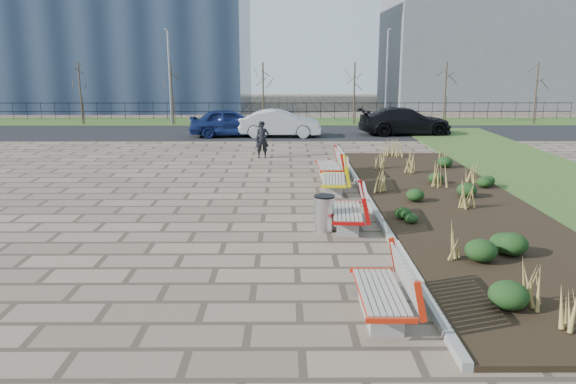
{
  "coord_description": "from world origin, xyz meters",
  "views": [
    {
      "loc": [
        1.42,
        -10.89,
        4.18
      ],
      "look_at": [
        1.5,
        3.0,
        0.9
      ],
      "focal_mm": 35.0,
      "sensor_mm": 36.0,
      "label": 1
    }
  ],
  "objects_px": {
    "bench_d": "(328,164)",
    "litter_bin": "(324,213)",
    "bench_a": "(381,288)",
    "car_black": "(405,121)",
    "bench_b": "(347,209)",
    "lamp_east": "(386,78)",
    "car_blue": "(231,122)",
    "pedestrian": "(262,140)",
    "car_silver": "(280,123)",
    "bench_c": "(334,177)",
    "lamp_west": "(170,78)"
  },
  "relations": [
    {
      "from": "pedestrian",
      "to": "car_silver",
      "type": "xyz_separation_m",
      "value": [
        0.73,
        6.79,
        -0.05
      ]
    },
    {
      "from": "litter_bin",
      "to": "pedestrian",
      "type": "distance_m",
      "value": 10.9
    },
    {
      "from": "bench_d",
      "to": "car_black",
      "type": "xyz_separation_m",
      "value": [
        5.27,
        11.91,
        0.28
      ]
    },
    {
      "from": "bench_b",
      "to": "car_silver",
      "type": "bearing_deg",
      "value": 100.62
    },
    {
      "from": "bench_a",
      "to": "litter_bin",
      "type": "distance_m",
      "value": 4.88
    },
    {
      "from": "litter_bin",
      "to": "lamp_west",
      "type": "height_order",
      "value": "lamp_west"
    },
    {
      "from": "bench_b",
      "to": "lamp_east",
      "type": "distance_m",
      "value": 23.87
    },
    {
      "from": "bench_b",
      "to": "lamp_east",
      "type": "xyz_separation_m",
      "value": [
        5.0,
        23.2,
        2.54
      ]
    },
    {
      "from": "bench_d",
      "to": "litter_bin",
      "type": "height_order",
      "value": "bench_d"
    },
    {
      "from": "car_blue",
      "to": "car_silver",
      "type": "distance_m",
      "value": 2.75
    },
    {
      "from": "bench_b",
      "to": "lamp_west",
      "type": "relative_size",
      "value": 0.35
    },
    {
      "from": "bench_a",
      "to": "car_black",
      "type": "distance_m",
      "value": 23.85
    },
    {
      "from": "bench_b",
      "to": "bench_d",
      "type": "height_order",
      "value": "same"
    },
    {
      "from": "car_silver",
      "to": "bench_a",
      "type": "bearing_deg",
      "value": -174.48
    },
    {
      "from": "car_blue",
      "to": "car_black",
      "type": "bearing_deg",
      "value": -91.43
    },
    {
      "from": "lamp_west",
      "to": "bench_c",
      "type": "bearing_deg",
      "value": -64.91
    },
    {
      "from": "car_silver",
      "to": "car_black",
      "type": "distance_m",
      "value": 7.16
    },
    {
      "from": "bench_c",
      "to": "car_silver",
      "type": "height_order",
      "value": "car_silver"
    },
    {
      "from": "litter_bin",
      "to": "car_black",
      "type": "xyz_separation_m",
      "value": [
        5.87,
        18.42,
        0.34
      ]
    },
    {
      "from": "car_silver",
      "to": "lamp_east",
      "type": "xyz_separation_m",
      "value": [
        6.83,
        5.9,
        2.28
      ]
    },
    {
      "from": "bench_a",
      "to": "car_blue",
      "type": "bearing_deg",
      "value": 101.59
    },
    {
      "from": "litter_bin",
      "to": "car_black",
      "type": "distance_m",
      "value": 19.34
    },
    {
      "from": "litter_bin",
      "to": "car_black",
      "type": "relative_size",
      "value": 0.17
    },
    {
      "from": "pedestrian",
      "to": "litter_bin",
      "type": "bearing_deg",
      "value": -84.8
    },
    {
      "from": "bench_a",
      "to": "bench_c",
      "type": "relative_size",
      "value": 1.0
    },
    {
      "from": "bench_b",
      "to": "litter_bin",
      "type": "height_order",
      "value": "bench_b"
    },
    {
      "from": "lamp_east",
      "to": "pedestrian",
      "type": "bearing_deg",
      "value": -120.79
    },
    {
      "from": "bench_c",
      "to": "pedestrian",
      "type": "height_order",
      "value": "pedestrian"
    },
    {
      "from": "litter_bin",
      "to": "car_silver",
      "type": "distance_m",
      "value": 17.55
    },
    {
      "from": "pedestrian",
      "to": "car_black",
      "type": "height_order",
      "value": "pedestrian"
    },
    {
      "from": "car_black",
      "to": "bench_d",
      "type": "bearing_deg",
      "value": 149.79
    },
    {
      "from": "bench_a",
      "to": "pedestrian",
      "type": "xyz_separation_m",
      "value": [
        -2.56,
        15.56,
        0.31
      ]
    },
    {
      "from": "bench_c",
      "to": "lamp_east",
      "type": "relative_size",
      "value": 0.35
    },
    {
      "from": "bench_b",
      "to": "pedestrian",
      "type": "height_order",
      "value": "pedestrian"
    },
    {
      "from": "pedestrian",
      "to": "bench_b",
      "type": "bearing_deg",
      "value": -81.5
    },
    {
      "from": "litter_bin",
      "to": "lamp_east",
      "type": "relative_size",
      "value": 0.15
    },
    {
      "from": "bench_c",
      "to": "car_blue",
      "type": "distance_m",
      "value": 14.26
    },
    {
      "from": "lamp_east",
      "to": "lamp_west",
      "type": "bearing_deg",
      "value": 180.0
    },
    {
      "from": "car_black",
      "to": "car_blue",
      "type": "bearing_deg",
      "value": 87.94
    },
    {
      "from": "bench_c",
      "to": "lamp_west",
      "type": "xyz_separation_m",
      "value": [
        -9.0,
        19.22,
        2.54
      ]
    },
    {
      "from": "car_blue",
      "to": "lamp_west",
      "type": "distance_m",
      "value": 7.57
    },
    {
      "from": "litter_bin",
      "to": "lamp_west",
      "type": "xyz_separation_m",
      "value": [
        -8.4,
        23.4,
        2.6
      ]
    },
    {
      "from": "car_silver",
      "to": "bench_b",
      "type": "bearing_deg",
      "value": -173.12
    },
    {
      "from": "bench_d",
      "to": "lamp_west",
      "type": "relative_size",
      "value": 0.35
    },
    {
      "from": "bench_d",
      "to": "pedestrian",
      "type": "xyz_separation_m",
      "value": [
        -2.56,
        4.21,
        0.31
      ]
    },
    {
      "from": "bench_a",
      "to": "bench_c",
      "type": "xyz_separation_m",
      "value": [
        0.0,
        9.02,
        0.0
      ]
    },
    {
      "from": "bench_b",
      "to": "car_blue",
      "type": "xyz_separation_m",
      "value": [
        -4.58,
        17.48,
        0.3
      ]
    },
    {
      "from": "bench_d",
      "to": "pedestrian",
      "type": "height_order",
      "value": "pedestrian"
    },
    {
      "from": "car_blue",
      "to": "car_silver",
      "type": "relative_size",
      "value": 1.01
    },
    {
      "from": "bench_a",
      "to": "car_black",
      "type": "height_order",
      "value": "car_black"
    }
  ]
}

